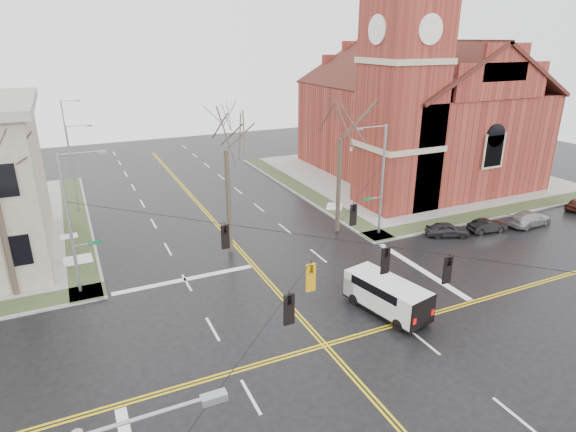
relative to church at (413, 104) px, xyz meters
name	(u,v)px	position (x,y,z in m)	size (l,w,h in m)	color
ground	(325,345)	(-24.76, -24.78, -8.43)	(120.00, 120.00, 0.00)	black
sidewalks	(325,344)	(-24.76, -24.78, -8.36)	(80.00, 80.00, 0.17)	gray
road_markings	(325,345)	(-24.76, -24.78, -8.43)	(100.00, 100.00, 0.01)	gold
church	(413,104)	(0.00, 0.00, 0.00)	(24.28, 27.48, 27.50)	maroon
signal_pole_ne	(381,178)	(-13.44, -13.28, -3.48)	(2.75, 0.22, 9.00)	gray
signal_pole_nw	(72,221)	(-36.09, -13.28, -3.48)	(2.75, 0.22, 9.00)	gray
span_wires	(328,238)	(-24.76, -24.78, -2.23)	(23.02, 23.02, 0.03)	black
traffic_signals	(335,258)	(-24.76, -25.45, -2.98)	(8.21, 8.26, 1.30)	black
streetlight_north_a	(73,166)	(-35.42, 3.22, -3.97)	(2.30, 0.20, 8.00)	gray
streetlight_north_b	(67,130)	(-35.42, 23.22, -3.97)	(2.30, 0.20, 8.00)	gray
cargo_van	(384,292)	(-19.89, -23.18, -7.23)	(3.15, 5.67, 2.04)	white
parked_car_a	(447,229)	(-8.34, -15.90, -7.85)	(1.38, 3.44, 1.17)	black
parked_car_b	(487,226)	(-4.64, -16.62, -7.88)	(1.16, 3.34, 1.10)	black
parked_car_c	(529,218)	(-0.17, -17.04, -7.80)	(1.79, 4.40, 1.28)	gray
tree_nw_near	(226,143)	(-25.49, -11.29, -0.04)	(4.00, 4.00, 11.60)	#3A2E25
tree_ne	(341,132)	(-16.11, -11.32, 0.04)	(4.00, 4.00, 11.71)	#3A2E25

